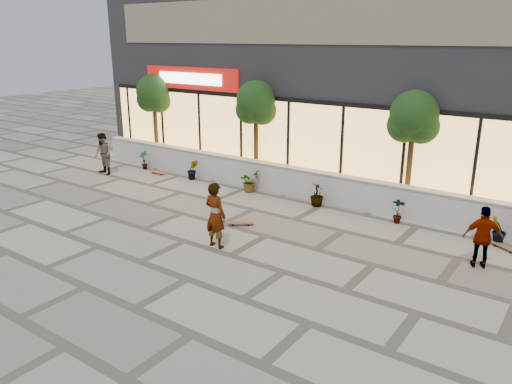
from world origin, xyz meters
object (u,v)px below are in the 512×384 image
Objects in this scene: skater_center at (215,215)px; skateboard_center at (241,223)px; tree_west at (154,96)px; skateboard_left at (158,172)px; tree_mideast at (414,120)px; skateboard_right_near at (505,247)px; tree_midwest at (256,105)px; skater_right_near at (483,237)px; skater_left at (103,154)px.

skater_center reaches higher than skateboard_center.
skateboard_left is at bearing -43.78° from tree_west.
skateboard_right_near is at bearing -24.75° from tree_mideast.
tree_midwest is 2.16× the size of skater_center.
skateboard_center is (-6.53, -1.17, -0.71)m from skater_right_near.
tree_mideast is 12.21m from skater_left.
skateboard_left is at bearing -150.62° from skateboard_right_near.
tree_mideast is 5.26× the size of skateboard_center.
skater_left is (-11.69, -2.79, -2.13)m from tree_mideast.
tree_west reaches higher than skateboard_left.
skateboard_center is at bearing -11.62° from skater_right_near.
skateboard_left is at bearing -29.94° from skater_center.
skater_right_near is (8.94, -3.02, -2.20)m from tree_midwest.
skateboard_center reaches higher than skateboard_left.
skater_right_near is at bearing 8.42° from skater_left.
skater_right_near is at bearing -11.80° from tree_west.
skater_left reaches higher than skateboard_right_near.
skater_center is 2.31× the size of skateboard_right_near.
tree_mideast is at bearing 0.00° from tree_midwest.
skateboard_center is at bearing -130.64° from tree_mideast.
skater_center is 1.90m from skateboard_center.
skater_center is at bearing -111.62° from skateboard_center.
tree_mideast is 4.99× the size of skateboard_right_near.
skateboard_center is at bearing -27.86° from tree_west.
skater_left is 2.19× the size of skateboard_right_near.
skater_left is (-5.69, -2.79, -2.13)m from tree_midwest.
skateboard_right_near is (14.75, -1.50, -2.91)m from tree_west.
skater_left is at bearing -145.90° from skateboard_left.
tree_midwest is at bearing -61.43° from skater_center.
tree_west is 2.16× the size of skater_center.
tree_mideast is 4.75m from skater_right_near.
tree_midwest is 5.15× the size of skateboard_left.
skater_center is at bearing -116.60° from skateboard_right_near.
tree_west is at bearing 95.31° from skater_left.
skateboard_right_near is at bearing -2.16° from skateboard_left.
tree_mideast is 10.46m from skateboard_left.
skateboard_center is 7.35m from skateboard_right_near.
tree_mideast reaches higher than skater_center.
skater_left is at bearing -16.93° from skater_center.
skateboard_center is (8.11, -1.39, -0.78)m from skater_left.
skater_center is (-3.18, -5.84, -2.08)m from tree_mideast.
skater_center is at bearing -35.05° from tree_west.
skater_center is 1.05× the size of skater_left.
skater_left reaches higher than skateboard_center.
skateboard_left is (1.57, -1.50, -2.91)m from tree_west.
tree_midwest reaches higher than skateboard_left.
skater_left is (-0.19, -2.79, -2.13)m from tree_west.
tree_mideast is (6.00, 0.00, 0.00)m from tree_midwest.
skater_center is 1.15× the size of skater_right_near.
tree_midwest is at bearing 18.71° from skateboard_left.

